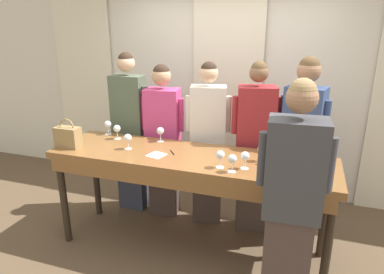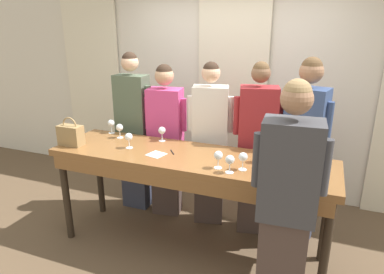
{
  "view_description": "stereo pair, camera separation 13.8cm",
  "coord_description": "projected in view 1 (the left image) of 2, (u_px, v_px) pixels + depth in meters",
  "views": [
    {
      "loc": [
        0.95,
        -2.75,
        2.13
      ],
      "look_at": [
        0.0,
        0.07,
        1.15
      ],
      "focal_mm": 32.0,
      "sensor_mm": 36.0,
      "label": 1
    },
    {
      "loc": [
        1.08,
        -2.71,
        2.13
      ],
      "look_at": [
        0.0,
        0.07,
        1.15
      ],
      "focal_mm": 32.0,
      "sensor_mm": 36.0,
      "label": 2
    }
  ],
  "objects": [
    {
      "name": "ground_plane",
      "position": [
        190.0,
        247.0,
        3.44
      ],
      "size": [
        18.0,
        18.0,
        0.0
      ],
      "primitive_type": "plane",
      "color": "brown"
    },
    {
      "name": "wine_glass_front_mid",
      "position": [
        160.0,
        131.0,
        3.45
      ],
      "size": [
        0.07,
        0.07,
        0.15
      ],
      "color": "white",
      "rests_on": "tasting_bar"
    },
    {
      "name": "wine_bottle",
      "position": [
        287.0,
        150.0,
        2.89
      ],
      "size": [
        0.08,
        0.08,
        0.33
      ],
      "color": "black",
      "rests_on": "tasting_bar"
    },
    {
      "name": "wine_glass_back_left",
      "position": [
        262.0,
        150.0,
        2.95
      ],
      "size": [
        0.07,
        0.07,
        0.15
      ],
      "color": "white",
      "rests_on": "tasting_bar"
    },
    {
      "name": "napkin",
      "position": [
        156.0,
        155.0,
        3.11
      ],
      "size": [
        0.18,
        0.18,
        0.0
      ],
      "color": "white",
      "rests_on": "tasting_bar"
    },
    {
      "name": "wine_glass_center_mid",
      "position": [
        232.0,
        160.0,
        2.73
      ],
      "size": [
        0.07,
        0.07,
        0.15
      ],
      "color": "white",
      "rests_on": "tasting_bar"
    },
    {
      "name": "curtain_panel_left",
      "position": [
        86.0,
        81.0,
        4.95
      ],
      "size": [
        0.88,
        0.03,
        2.69
      ],
      "color": "#EFE5C6",
      "rests_on": "ground_plane"
    },
    {
      "name": "wine_glass_front_left",
      "position": [
        108.0,
        125.0,
        3.67
      ],
      "size": [
        0.07,
        0.07,
        0.15
      ],
      "color": "white",
      "rests_on": "tasting_bar"
    },
    {
      "name": "host_pouring",
      "position": [
        291.0,
        206.0,
        2.37
      ],
      "size": [
        0.5,
        0.29,
        1.82
      ],
      "color": "#473833",
      "rests_on": "ground_plane"
    },
    {
      "name": "wall_back",
      "position": [
        228.0,
        84.0,
        4.36
      ],
      "size": [
        12.0,
        0.06,
        2.8
      ],
      "color": "silver",
      "rests_on": "ground_plane"
    },
    {
      "name": "wine_glass_front_right",
      "position": [
        128.0,
        138.0,
        3.24
      ],
      "size": [
        0.07,
        0.07,
        0.15
      ],
      "color": "white",
      "rests_on": "tasting_bar"
    },
    {
      "name": "guest_olive_jacket",
      "position": [
        130.0,
        131.0,
        3.91
      ],
      "size": [
        0.48,
        0.21,
        1.85
      ],
      "color": "#383D51",
      "rests_on": "ground_plane"
    },
    {
      "name": "guest_cream_sweater",
      "position": [
        208.0,
        143.0,
        3.64
      ],
      "size": [
        0.48,
        0.3,
        1.78
      ],
      "color": "#473833",
      "rests_on": "ground_plane"
    },
    {
      "name": "guest_striped_shirt",
      "position": [
        254.0,
        149.0,
        3.5
      ],
      "size": [
        0.49,
        0.33,
        1.8
      ],
      "color": "#473833",
      "rests_on": "ground_plane"
    },
    {
      "name": "curtain_panel_center",
      "position": [
        227.0,
        90.0,
        4.32
      ],
      "size": [
        0.88,
        0.03,
        2.69
      ],
      "color": "#EFE5C6",
      "rests_on": "ground_plane"
    },
    {
      "name": "wine_glass_back_mid",
      "position": [
        245.0,
        157.0,
        2.79
      ],
      "size": [
        0.07,
        0.07,
        0.15
      ],
      "color": "white",
      "rests_on": "tasting_bar"
    },
    {
      "name": "pen",
      "position": [
        172.0,
        152.0,
        3.18
      ],
      "size": [
        0.08,
        0.1,
        0.01
      ],
      "color": "black",
      "rests_on": "tasting_bar"
    },
    {
      "name": "guest_pink_top",
      "position": [
        163.0,
        140.0,
        3.81
      ],
      "size": [
        0.48,
        0.3,
        1.74
      ],
      "color": "#473833",
      "rests_on": "ground_plane"
    },
    {
      "name": "tasting_bar",
      "position": [
        189.0,
        166.0,
        3.13
      ],
      "size": [
        2.61,
        0.71,
        1.0
      ],
      "color": "brown",
      "rests_on": "ground_plane"
    },
    {
      "name": "handbag",
      "position": [
        68.0,
        137.0,
        3.3
      ],
      "size": [
        0.24,
        0.12,
        0.28
      ],
      "color": "#997A4C",
      "rests_on": "tasting_bar"
    },
    {
      "name": "wine_glass_center_right",
      "position": [
        117.0,
        129.0,
        3.52
      ],
      "size": [
        0.07,
        0.07,
        0.15
      ],
      "color": "white",
      "rests_on": "tasting_bar"
    },
    {
      "name": "wine_glass_center_left",
      "position": [
        220.0,
        156.0,
        2.81
      ],
      "size": [
        0.07,
        0.07,
        0.15
      ],
      "color": "white",
      "rests_on": "tasting_bar"
    },
    {
      "name": "guest_navy_coat",
      "position": [
        301.0,
        149.0,
        3.34
      ],
      "size": [
        0.47,
        0.33,
        1.86
      ],
      "color": "#383D51",
      "rests_on": "ground_plane"
    }
  ]
}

